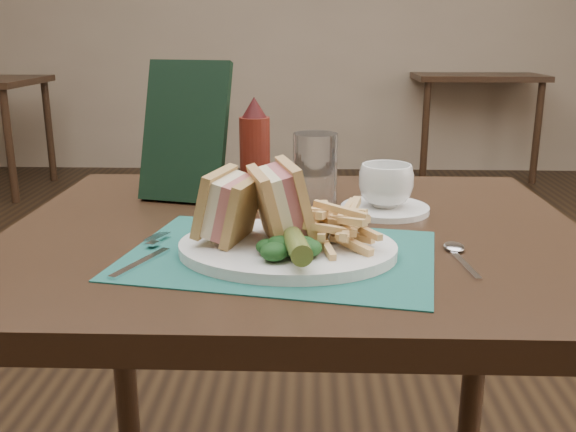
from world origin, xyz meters
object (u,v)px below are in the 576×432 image
(table_bg_right, at_px, (470,124))
(check_presenter, at_px, (185,131))
(ketchup_bottle, at_px, (255,149))
(sandwich_half_b, at_px, (266,203))
(coffee_cup, at_px, (386,185))
(placemat, at_px, (280,254))
(sandwich_half_a, at_px, (215,204))
(saucer, at_px, (385,209))
(drinking_glass, at_px, (315,171))
(plate, at_px, (287,248))

(table_bg_right, height_order, check_presenter, check_presenter)
(table_bg_right, distance_m, ketchup_bottle, 3.96)
(sandwich_half_b, height_order, coffee_cup, sandwich_half_b)
(placemat, height_order, check_presenter, check_presenter)
(sandwich_half_a, xyz_separation_m, ketchup_bottle, (0.03, 0.28, 0.03))
(table_bg_right, relative_size, saucer, 6.00)
(drinking_glass, bearing_deg, ketchup_bottle, 154.08)
(sandwich_half_b, bearing_deg, drinking_glass, 59.08)
(table_bg_right, xyz_separation_m, placemat, (-1.25, -4.01, 0.38))
(placemat, xyz_separation_m, coffee_cup, (0.17, 0.23, 0.05))
(check_presenter, bearing_deg, table_bg_right, 82.34)
(placemat, distance_m, sandwich_half_b, 0.07)
(saucer, relative_size, ketchup_bottle, 0.81)
(saucer, height_order, drinking_glass, drinking_glass)
(placemat, relative_size, coffee_cup, 4.50)
(table_bg_right, bearing_deg, coffee_cup, -105.90)
(plate, height_order, drinking_glass, drinking_glass)
(ketchup_bottle, bearing_deg, table_bg_right, 70.61)
(placemat, height_order, coffee_cup, coffee_cup)
(coffee_cup, xyz_separation_m, check_presenter, (-0.35, 0.08, 0.08))
(placemat, bearing_deg, saucer, 53.33)
(sandwich_half_b, bearing_deg, coffee_cup, 34.08)
(coffee_cup, relative_size, drinking_glass, 0.71)
(placemat, relative_size, check_presenter, 1.62)
(coffee_cup, xyz_separation_m, ketchup_bottle, (-0.23, 0.08, 0.05))
(coffee_cup, distance_m, check_presenter, 0.37)
(sandwich_half_b, xyz_separation_m, check_presenter, (-0.16, 0.30, 0.05))
(ketchup_bottle, bearing_deg, plate, -77.15)
(sandwich_half_a, xyz_separation_m, drinking_glass, (0.14, 0.23, -0.00))
(table_bg_right, relative_size, drinking_glass, 6.92)
(check_presenter, bearing_deg, coffee_cup, 0.41)
(coffee_cup, bearing_deg, saucer, 0.00)
(drinking_glass, relative_size, check_presenter, 0.51)
(table_bg_right, bearing_deg, check_presenter, -111.13)
(sandwich_half_a, height_order, drinking_glass, drinking_glass)
(drinking_glass, distance_m, check_presenter, 0.25)
(plate, relative_size, saucer, 2.00)
(plate, relative_size, sandwich_half_b, 2.73)
(sandwich_half_a, height_order, ketchup_bottle, ketchup_bottle)
(saucer, relative_size, check_presenter, 0.59)
(table_bg_right, distance_m, placemat, 4.22)
(placemat, distance_m, ketchup_bottle, 0.32)
(plate, distance_m, sandwich_half_b, 0.07)
(sandwich_half_a, xyz_separation_m, coffee_cup, (0.26, 0.21, -0.02))
(placemat, distance_m, saucer, 0.28)
(sandwich_half_a, distance_m, check_presenter, 0.31)
(plate, bearing_deg, check_presenter, 127.62)
(table_bg_right, height_order, saucer, saucer)
(coffee_cup, distance_m, drinking_glass, 0.12)
(placemat, height_order, drinking_glass, drinking_glass)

